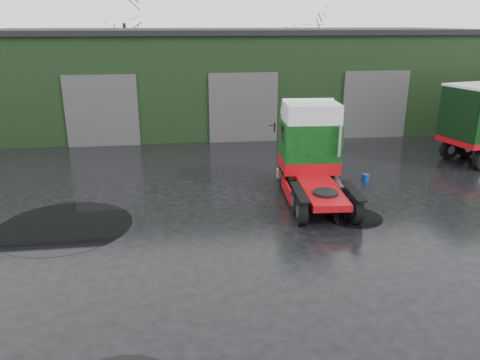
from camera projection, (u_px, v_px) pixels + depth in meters
name	position (u px, v px, depth m)	size (l,w,h in m)	color
ground	(242.00, 252.00, 14.42)	(100.00, 100.00, 0.00)	black
warehouse	(231.00, 76.00, 32.43)	(32.40, 12.40, 6.30)	black
hero_tractor	(318.00, 157.00, 17.82)	(2.53, 5.98, 3.71)	#0A3A0F
wash_bucket	(365.00, 178.00, 20.83)	(0.31, 0.31, 0.29)	#062D97
tree_back_a	(126.00, 46.00, 40.31)	(4.40, 4.40, 9.50)	black
tree_back_b	(306.00, 56.00, 42.64)	(4.40, 4.40, 7.50)	black
puddle_1	(354.00, 217.00, 16.96)	(2.07, 2.07, 0.01)	black
puddle_2	(64.00, 226.00, 16.20)	(4.63, 4.63, 0.01)	black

